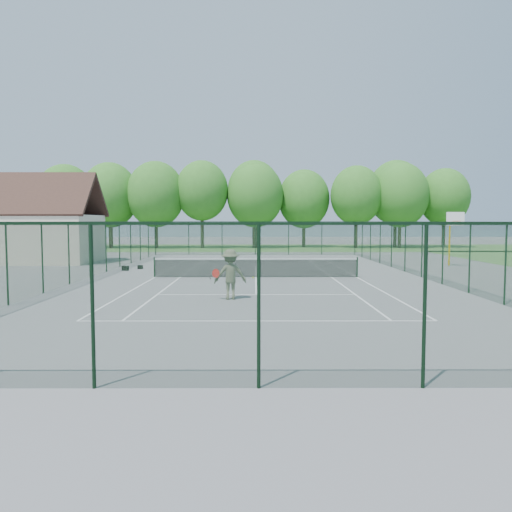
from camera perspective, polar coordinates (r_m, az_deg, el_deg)
The scene contains 11 objects.
ground at distance 27.08m, azimuth -0.01°, elevation -2.45°, with size 140.00×140.00×0.00m, color slate.
grass_far at distance 56.99m, azimuth -0.10°, elevation 0.95°, with size 80.00×16.00×0.01m, color #4D8038.
court_lines at distance 27.08m, azimuth -0.01°, elevation -2.44°, with size 11.05×23.85×0.01m.
tennis_net at distance 27.02m, azimuth -0.01°, elevation -1.24°, with size 11.08×0.08×1.10m.
fence_enclosure at distance 26.95m, azimuth -0.01°, elevation 0.85°, with size 18.05×36.05×3.02m.
utility_building at distance 40.20m, azimuth -23.57°, elevation 3.78°, with size 8.60×6.27×6.63m.
tree_line_far at distance 56.98m, azimuth -0.10°, elevation 6.97°, with size 39.40×6.40×9.70m.
basketball_goal at distance 36.15m, azimuth 21.56°, elevation 2.97°, with size 1.20×1.43×3.65m.
sports_bag_a at distance 31.74m, azimuth -14.71°, elevation -1.36°, with size 0.38×0.23×0.30m, color black.
sports_bag_b at distance 32.60m, azimuth -13.09°, elevation -1.24°, with size 0.31×0.19×0.24m, color black.
tennis_player at distance 19.42m, azimuth -2.96°, elevation -2.11°, with size 1.77×0.92×1.95m.
Camera 1 is at (-0.08, -26.91, 3.04)m, focal length 35.00 mm.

